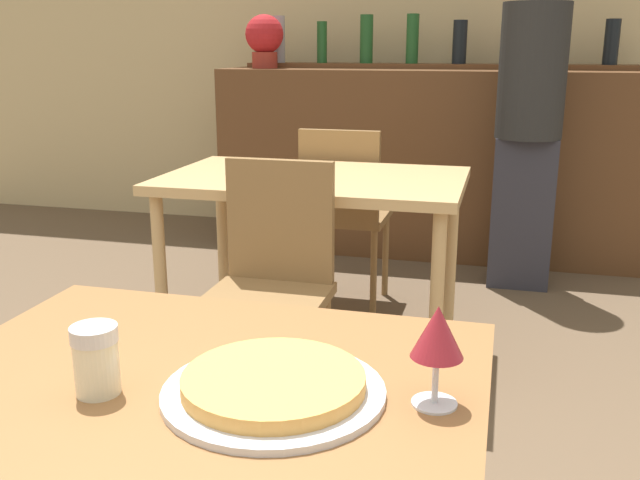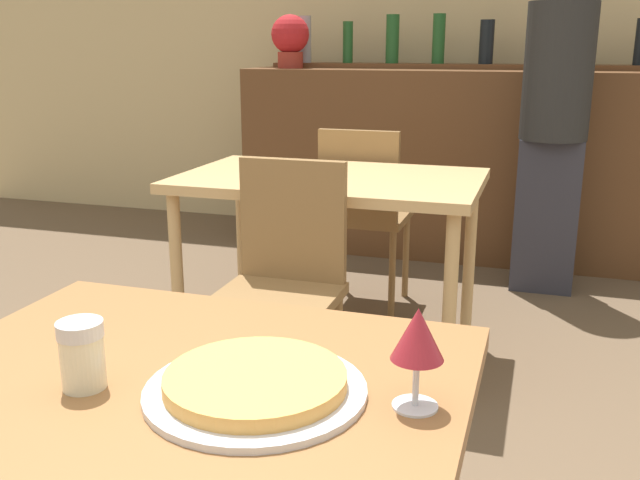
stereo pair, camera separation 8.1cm
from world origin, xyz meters
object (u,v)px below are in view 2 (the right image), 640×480
(potted_plant, at_px, (290,38))
(chair_far_side_front, at_px, (283,273))
(pizza_tray, at_px, (255,386))
(cheese_shaker, at_px, (82,354))
(wine_glass, at_px, (418,337))
(chair_far_side_back, at_px, (363,206))
(person_standing, at_px, (554,118))

(potted_plant, bearing_deg, chair_far_side_front, -70.80)
(pizza_tray, distance_m, cheese_shaker, 0.28)
(pizza_tray, relative_size, potted_plant, 1.07)
(chair_far_side_front, distance_m, wine_glass, 1.41)
(chair_far_side_front, bearing_deg, chair_far_side_back, 90.00)
(chair_far_side_front, distance_m, cheese_shaker, 1.33)
(cheese_shaker, bearing_deg, chair_far_side_front, 96.60)
(pizza_tray, relative_size, wine_glass, 2.20)
(chair_far_side_back, height_order, cheese_shaker, chair_far_side_back)
(cheese_shaker, xyz_separation_m, person_standing, (0.70, 2.98, 0.11))
(chair_far_side_back, bearing_deg, pizza_tray, 100.17)
(chair_far_side_back, distance_m, cheese_shaker, 2.41)
(chair_far_side_back, relative_size, cheese_shaker, 8.08)
(chair_far_side_back, relative_size, wine_glass, 5.68)
(cheese_shaker, relative_size, wine_glass, 0.70)
(chair_far_side_front, bearing_deg, cheese_shaker, -83.40)
(chair_far_side_back, distance_m, potted_plant, 1.57)
(cheese_shaker, relative_size, person_standing, 0.07)
(chair_far_side_back, bearing_deg, potted_plant, -55.42)
(cheese_shaker, bearing_deg, potted_plant, 104.72)
(cheese_shaker, distance_m, wine_glass, 0.53)
(pizza_tray, distance_m, potted_plant, 3.69)
(wine_glass, bearing_deg, pizza_tray, -171.07)
(cheese_shaker, xyz_separation_m, potted_plant, (-0.92, 3.51, 0.51))
(person_standing, bearing_deg, cheese_shaker, -103.18)
(chair_far_side_front, relative_size, pizza_tray, 2.58)
(chair_far_side_front, distance_m, chair_far_side_back, 1.10)
(chair_far_side_back, distance_m, pizza_tray, 2.38)
(wine_glass, bearing_deg, person_standing, 86.35)
(chair_far_side_back, relative_size, pizza_tray, 2.58)
(chair_far_side_front, height_order, potted_plant, potted_plant)
(person_standing, height_order, potted_plant, person_standing)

